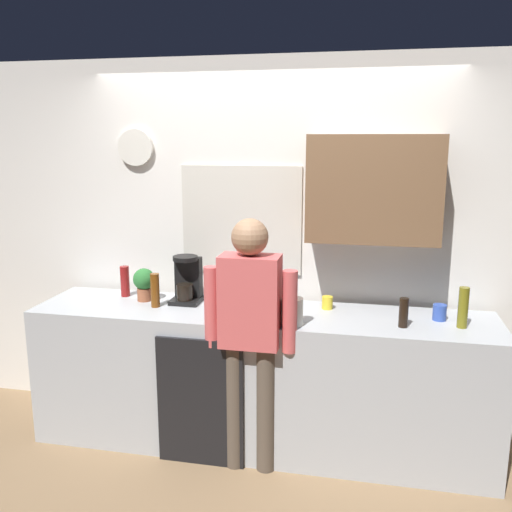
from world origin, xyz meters
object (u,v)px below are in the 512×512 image
(bottle_amber_beer, at_px, (155,290))
(mixing_bowl, at_px, (278,301))
(cup_blue_mug, at_px, (440,312))
(person_at_sink, at_px, (250,325))
(bottle_red_vinegar, at_px, (125,281))
(bottle_dark_sauce, at_px, (404,313))
(cup_yellow_cup, at_px, (327,303))
(coffee_maker, at_px, (187,281))
(potted_plant, at_px, (144,282))
(dish_soap, at_px, (246,307))
(storage_canister, at_px, (291,312))
(bottle_olive_oil, at_px, (463,308))

(bottle_amber_beer, height_order, mixing_bowl, bottle_amber_beer)
(bottle_amber_beer, relative_size, cup_blue_mug, 2.30)
(cup_blue_mug, relative_size, person_at_sink, 0.06)
(bottle_red_vinegar, xyz_separation_m, bottle_dark_sauce, (1.93, -0.28, -0.02))
(cup_yellow_cup, bearing_deg, coffee_maker, -178.17)
(coffee_maker, distance_m, potted_plant, 0.31)
(dish_soap, bearing_deg, mixing_bowl, 61.38)
(bottle_amber_beer, distance_m, mixing_bowl, 0.83)
(bottle_dark_sauce, distance_m, bottle_amber_beer, 1.62)
(bottle_dark_sauce, xyz_separation_m, cup_yellow_cup, (-0.48, 0.27, -0.05))
(coffee_maker, xyz_separation_m, storage_canister, (0.78, -0.34, -0.06))
(cup_blue_mug, relative_size, storage_canister, 0.59)
(storage_canister, bearing_deg, bottle_olive_oil, 9.25)
(coffee_maker, bearing_deg, bottle_dark_sauce, -9.43)
(bottle_olive_oil, relative_size, mixing_bowl, 1.14)
(mixing_bowl, distance_m, person_at_sink, 0.44)
(bottle_olive_oil, xyz_separation_m, cup_yellow_cup, (-0.82, 0.21, -0.08))
(bottle_olive_oil, bearing_deg, bottle_dark_sauce, -169.77)
(mixing_bowl, xyz_separation_m, person_at_sink, (-0.10, -0.43, -0.03))
(bottle_olive_oil, bearing_deg, dish_soap, -175.42)
(cup_blue_mug, distance_m, potted_plant, 1.98)
(bottle_olive_oil, height_order, potted_plant, bottle_olive_oil)
(potted_plant, xyz_separation_m, dish_soap, (0.79, -0.25, -0.05))
(bottle_red_vinegar, height_order, potted_plant, potted_plant)
(bottle_dark_sauce, height_order, bottle_olive_oil, bottle_olive_oil)
(bottle_red_vinegar, distance_m, bottle_dark_sauce, 1.95)
(coffee_maker, distance_m, person_at_sink, 0.70)
(bottle_red_vinegar, distance_m, dish_soap, 1.02)
(cup_blue_mug, bearing_deg, bottle_red_vinegar, 177.35)
(potted_plant, relative_size, person_at_sink, 0.14)
(potted_plant, bearing_deg, person_at_sink, -24.86)
(bottle_red_vinegar, bearing_deg, bottle_dark_sauce, -8.23)
(potted_plant, distance_m, dish_soap, 0.83)
(bottle_amber_beer, distance_m, potted_plant, 0.18)
(bottle_dark_sauce, bearing_deg, bottle_red_vinegar, 171.77)
(dish_soap, bearing_deg, bottle_olive_oil, 4.58)
(bottle_olive_oil, relative_size, person_at_sink, 0.16)
(bottle_amber_beer, xyz_separation_m, person_at_sink, (0.71, -0.27, -0.11))
(bottle_olive_oil, height_order, cup_yellow_cup, bottle_olive_oil)
(mixing_bowl, bearing_deg, cup_yellow_cup, 5.41)
(cup_yellow_cup, distance_m, cup_blue_mug, 0.71)
(mixing_bowl, xyz_separation_m, potted_plant, (-0.94, -0.04, 0.09))
(bottle_dark_sauce, bearing_deg, cup_blue_mug, 38.02)
(coffee_maker, relative_size, cup_yellow_cup, 3.88)
(bottle_red_vinegar, bearing_deg, mixing_bowl, -2.01)
(mixing_bowl, relative_size, dish_soap, 1.22)
(bottle_amber_beer, height_order, cup_yellow_cup, bottle_amber_beer)
(cup_blue_mug, bearing_deg, bottle_amber_beer, -176.91)
(coffee_maker, xyz_separation_m, cup_blue_mug, (1.67, -0.06, -0.10))
(mixing_bowl, distance_m, potted_plant, 0.95)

